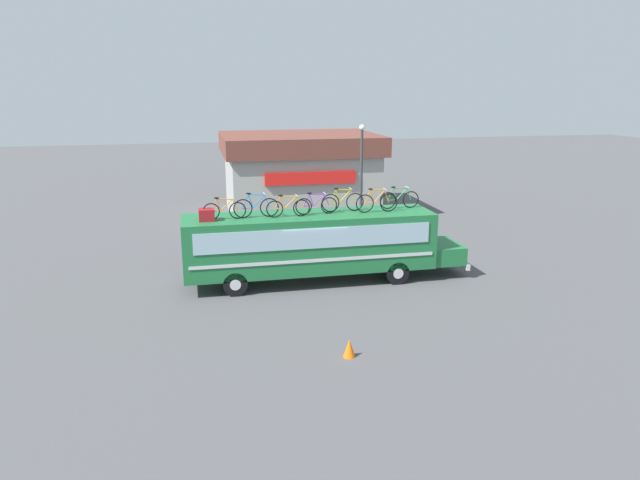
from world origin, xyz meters
TOP-DOWN VIEW (x-y plane):
  - ground_plane at (0.00, 0.00)m, footprint 120.00×120.00m
  - bus at (0.24, 0.00)m, footprint 11.46×2.43m
  - luggage_bag_1 at (-3.99, -0.27)m, footprint 0.58×0.55m
  - rooftop_bicycle_1 at (-3.32, -0.19)m, footprint 1.64×0.44m
  - rooftop_bicycle_2 at (-2.11, -0.10)m, footprint 1.76×0.44m
  - rooftop_bicycle_3 at (-0.89, -0.27)m, footprint 1.71×0.44m
  - rooftop_bicycle_4 at (0.28, -0.01)m, footprint 1.68×0.44m
  - rooftop_bicycle_5 at (1.42, 0.26)m, footprint 1.75×0.44m
  - rooftop_bicycle_6 at (2.72, -0.16)m, footprint 1.74×0.44m
  - rooftop_bicycle_7 at (3.86, 0.36)m, footprint 1.70×0.44m
  - roadside_building at (2.06, 13.28)m, footprint 9.30×7.23m
  - traffic_cone at (-0.22, -7.02)m, footprint 0.36×0.36m
  - street_lamp at (4.06, 6.66)m, footprint 0.29×0.29m

SIDE VIEW (x-z plane):
  - ground_plane at x=0.00m, z-range 0.00..0.00m
  - traffic_cone at x=-0.22m, z-range 0.00..0.55m
  - bus at x=0.24m, z-range 0.23..3.02m
  - roadside_building at x=2.06m, z-range 0.07..4.89m
  - luggage_bag_1 at x=-3.99m, z-range 2.79..3.24m
  - rooftop_bicycle_1 at x=-3.32m, z-range 2.72..3.59m
  - rooftop_bicycle_4 at x=0.28m, z-range 2.72..3.60m
  - rooftop_bicycle_3 at x=-0.89m, z-range 2.72..3.60m
  - rooftop_bicycle_7 at x=3.86m, z-range 2.71..3.64m
  - rooftop_bicycle_5 at x=1.42m, z-range 2.71..3.68m
  - rooftop_bicycle_2 at x=-2.11m, z-range 2.71..3.68m
  - rooftop_bicycle_6 at x=2.72m, z-range 2.70..3.68m
  - street_lamp at x=4.06m, z-range 0.39..6.18m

